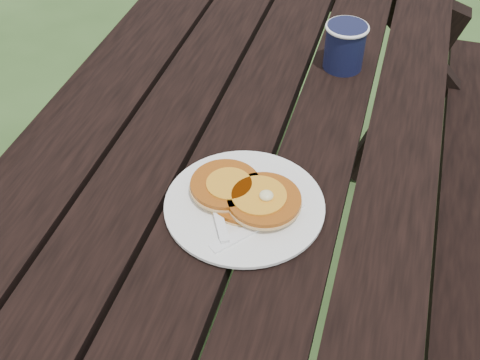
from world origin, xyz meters
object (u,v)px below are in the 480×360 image
(coffee_cup, at_px, (345,44))
(picnic_table, at_px, (255,220))
(plate, at_px, (244,206))
(pancake_stack, at_px, (246,194))

(coffee_cup, bearing_deg, picnic_table, -132.81)
(picnic_table, bearing_deg, coffee_cup, 47.19)
(plate, xyz_separation_m, pancake_stack, (-0.00, 0.01, 0.02))
(picnic_table, xyz_separation_m, plate, (0.06, -0.32, 0.39))
(picnic_table, bearing_deg, plate, -79.09)
(pancake_stack, height_order, coffee_cup, coffee_cup)
(pancake_stack, relative_size, coffee_cup, 1.91)
(pancake_stack, bearing_deg, plate, -86.09)
(picnic_table, xyz_separation_m, pancake_stack, (0.06, -0.31, 0.41))
(pancake_stack, distance_m, coffee_cup, 0.48)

